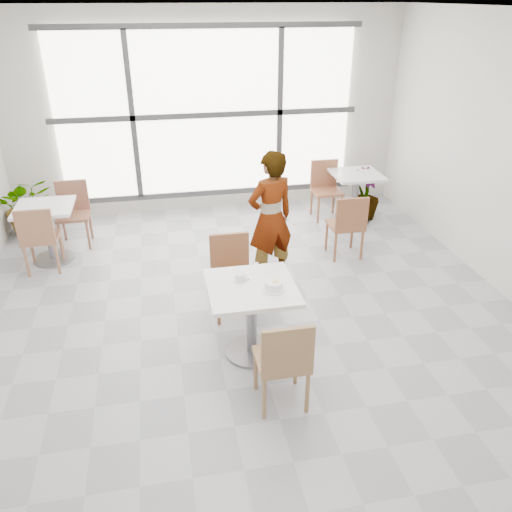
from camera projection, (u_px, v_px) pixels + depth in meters
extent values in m
plane|color=#9E9EA5|center=(250.00, 328.00, 5.35)|extent=(7.00, 7.00, 0.00)
plane|color=white|center=(249.00, 10.00, 3.99)|extent=(7.00, 7.00, 0.00)
plane|color=silver|center=(207.00, 114.00, 7.73)|extent=(6.00, 0.00, 6.00)
cube|color=white|center=(208.00, 115.00, 7.67)|extent=(4.40, 0.04, 2.40)
cube|color=#3F3F42|center=(208.00, 115.00, 7.65)|extent=(4.60, 0.05, 0.08)
cube|color=#3F3F42|center=(133.00, 118.00, 7.46)|extent=(0.08, 0.05, 2.40)
cube|color=#3F3F42|center=(280.00, 112.00, 7.84)|extent=(0.08, 0.05, 2.40)
cube|color=#3F3F42|center=(211.00, 192.00, 8.20)|extent=(4.60, 0.05, 0.08)
cube|color=#3F3F42|center=(204.00, 26.00, 7.09)|extent=(4.60, 0.05, 0.08)
cube|color=white|center=(252.00, 288.00, 4.67)|extent=(0.80, 0.80, 0.04)
cylinder|color=gray|center=(252.00, 322.00, 4.84)|extent=(0.10, 0.10, 0.71)
cylinder|color=gray|center=(252.00, 351.00, 4.99)|extent=(0.52, 0.52, 0.03)
cube|color=#9B724B|center=(281.00, 360.00, 4.22)|extent=(0.42, 0.42, 0.04)
cube|color=#9B724B|center=(288.00, 351.00, 3.95)|extent=(0.42, 0.04, 0.42)
cylinder|color=#9B724B|center=(296.00, 365.00, 4.51)|extent=(0.04, 0.04, 0.41)
cylinder|color=#9B724B|center=(307.00, 393.00, 4.20)|extent=(0.04, 0.04, 0.41)
cylinder|color=#9B724B|center=(256.00, 370.00, 4.45)|extent=(0.04, 0.04, 0.41)
cylinder|color=#9B724B|center=(264.00, 399.00, 4.13)|extent=(0.04, 0.04, 0.41)
cube|color=brown|center=(233.00, 279.00, 5.42)|extent=(0.42, 0.42, 0.04)
cube|color=brown|center=(229.00, 251.00, 5.48)|extent=(0.42, 0.04, 0.42)
cylinder|color=brown|center=(219.00, 308.00, 5.33)|extent=(0.04, 0.04, 0.41)
cylinder|color=brown|center=(214.00, 290.00, 5.65)|extent=(0.04, 0.04, 0.41)
cylinder|color=brown|center=(253.00, 304.00, 5.39)|extent=(0.04, 0.04, 0.41)
cylinder|color=brown|center=(246.00, 287.00, 5.71)|extent=(0.04, 0.04, 0.41)
cylinder|color=white|center=(274.00, 289.00, 4.59)|extent=(0.21, 0.21, 0.01)
cylinder|color=white|center=(274.00, 285.00, 4.58)|extent=(0.16, 0.16, 0.07)
torus|color=white|center=(274.00, 282.00, 4.56)|extent=(0.16, 0.16, 0.01)
cylinder|color=beige|center=(274.00, 285.00, 4.58)|extent=(0.14, 0.14, 0.05)
cylinder|color=#F6E69F|center=(275.00, 283.00, 4.54)|extent=(0.03, 0.03, 0.02)
cylinder|color=#F5EA9E|center=(278.00, 281.00, 4.57)|extent=(0.03, 0.03, 0.01)
cylinder|color=beige|center=(275.00, 282.00, 4.55)|extent=(0.03, 0.03, 0.02)
cylinder|color=beige|center=(276.00, 280.00, 4.60)|extent=(0.03, 0.03, 0.01)
cylinder|color=#F4EA9D|center=(276.00, 279.00, 4.59)|extent=(0.03, 0.03, 0.01)
cylinder|color=beige|center=(278.00, 282.00, 4.54)|extent=(0.03, 0.03, 0.02)
cylinder|color=beige|center=(275.00, 283.00, 4.54)|extent=(0.03, 0.03, 0.02)
cylinder|color=#F3E29D|center=(276.00, 281.00, 4.58)|extent=(0.03, 0.03, 0.02)
cylinder|color=beige|center=(275.00, 283.00, 4.55)|extent=(0.03, 0.03, 0.02)
cylinder|color=beige|center=(273.00, 282.00, 4.55)|extent=(0.03, 0.03, 0.02)
cylinder|color=beige|center=(277.00, 283.00, 4.55)|extent=(0.03, 0.03, 0.02)
cylinder|color=beige|center=(278.00, 283.00, 4.54)|extent=(0.03, 0.03, 0.02)
cylinder|color=beige|center=(273.00, 282.00, 4.56)|extent=(0.03, 0.03, 0.02)
cylinder|color=beige|center=(277.00, 281.00, 4.57)|extent=(0.03, 0.03, 0.01)
cylinder|color=white|center=(240.00, 280.00, 4.74)|extent=(0.13, 0.13, 0.01)
cylinder|color=white|center=(240.00, 277.00, 4.72)|extent=(0.08, 0.08, 0.06)
torus|color=white|center=(244.00, 277.00, 4.73)|extent=(0.05, 0.01, 0.05)
cylinder|color=black|center=(240.00, 275.00, 4.71)|extent=(0.07, 0.07, 0.00)
cube|color=#BABABE|center=(245.00, 280.00, 4.73)|extent=(0.09, 0.05, 0.00)
sphere|color=#BABABE|center=(249.00, 279.00, 4.74)|extent=(0.02, 0.02, 0.02)
imported|color=black|center=(271.00, 218.00, 5.93)|extent=(0.67, 0.54, 1.60)
cube|color=white|center=(44.00, 208.00, 6.41)|extent=(0.70, 0.70, 0.04)
cylinder|color=gray|center=(49.00, 235.00, 6.58)|extent=(0.10, 0.10, 0.71)
cylinder|color=gray|center=(54.00, 258.00, 6.74)|extent=(0.52, 0.52, 0.03)
cube|color=silver|center=(357.00, 175.00, 7.57)|extent=(0.70, 0.70, 0.04)
cylinder|color=slate|center=(355.00, 199.00, 7.74)|extent=(0.10, 0.10, 0.71)
cylinder|color=slate|center=(353.00, 219.00, 7.90)|extent=(0.52, 0.52, 0.03)
cube|color=#A36C4E|center=(41.00, 238.00, 6.33)|extent=(0.42, 0.42, 0.04)
cube|color=#A36C4E|center=(35.00, 227.00, 6.06)|extent=(0.42, 0.04, 0.42)
cylinder|color=#A36C4E|center=(62.00, 247.00, 6.62)|extent=(0.04, 0.04, 0.41)
cylinder|color=#A36C4E|center=(57.00, 259.00, 6.31)|extent=(0.04, 0.04, 0.41)
cylinder|color=#A36C4E|center=(32.00, 249.00, 6.56)|extent=(0.04, 0.04, 0.41)
cylinder|color=#A36C4E|center=(26.00, 262.00, 6.24)|extent=(0.04, 0.04, 0.41)
cube|color=#905A44|center=(73.00, 216.00, 6.95)|extent=(0.42, 0.42, 0.04)
cube|color=#905A44|center=(72.00, 195.00, 7.01)|extent=(0.42, 0.04, 0.42)
cylinder|color=#905A44|center=(60.00, 237.00, 6.87)|extent=(0.04, 0.04, 0.41)
cylinder|color=#905A44|center=(64.00, 227.00, 7.18)|extent=(0.04, 0.04, 0.41)
cylinder|color=#905A44|center=(88.00, 235.00, 6.93)|extent=(0.04, 0.04, 0.41)
cylinder|color=#905A44|center=(91.00, 225.00, 7.24)|extent=(0.04, 0.04, 0.41)
cube|color=brown|center=(345.00, 225.00, 6.67)|extent=(0.42, 0.42, 0.04)
cube|color=brown|center=(352.00, 214.00, 6.40)|extent=(0.42, 0.04, 0.42)
cylinder|color=brown|center=(352.00, 234.00, 6.96)|extent=(0.04, 0.04, 0.41)
cylinder|color=brown|center=(362.00, 245.00, 6.65)|extent=(0.04, 0.04, 0.41)
cylinder|color=brown|center=(326.00, 236.00, 6.90)|extent=(0.04, 0.04, 0.41)
cylinder|color=brown|center=(335.00, 248.00, 6.59)|extent=(0.04, 0.04, 0.41)
cube|color=#A16142|center=(327.00, 192.00, 7.81)|extent=(0.42, 0.42, 0.04)
cube|color=#A16142|center=(324.00, 173.00, 7.87)|extent=(0.42, 0.04, 0.42)
cylinder|color=#A16142|center=(318.00, 210.00, 7.72)|extent=(0.04, 0.04, 0.41)
cylinder|color=#A16142|center=(311.00, 202.00, 8.04)|extent=(0.04, 0.04, 0.41)
cylinder|color=#A16142|center=(341.00, 209.00, 7.78)|extent=(0.04, 0.04, 0.41)
cylinder|color=#A16142|center=(333.00, 200.00, 8.10)|extent=(0.04, 0.04, 0.41)
imported|color=#567A46|center=(26.00, 206.00, 7.33)|extent=(0.90, 0.83, 0.83)
imported|color=#4A723B|center=(365.00, 194.00, 7.82)|extent=(0.49, 0.49, 0.78)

